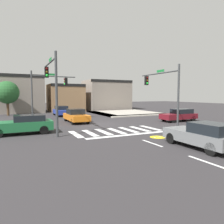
{
  "coord_description": "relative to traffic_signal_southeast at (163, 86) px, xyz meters",
  "views": [
    {
      "loc": [
        -7.82,
        -19.88,
        3.04
      ],
      "look_at": [
        1.38,
        -0.82,
        1.28
      ],
      "focal_mm": 33.02,
      "sensor_mm": 36.0,
      "label": 1
    }
  ],
  "objects": [
    {
      "name": "ground_plane",
      "position": [
        -5.31,
        3.96,
        -3.92
      ],
      "size": [
        120.0,
        120.0,
        0.0
      ],
      "primitive_type": "plane",
      "color": "#302D30"
    },
    {
      "name": "crosswalk_near",
      "position": [
        -5.31,
        -0.54,
        -3.91
      ],
      "size": [
        7.56,
        3.02,
        0.01
      ],
      "color": "silver",
      "rests_on": "ground_plane"
    },
    {
      "name": "lane_markings",
      "position": [
        -4.15,
        -7.47,
        -3.91
      ],
      "size": [
        6.8,
        18.75,
        0.01
      ],
      "color": "white",
      "rests_on": "ground_plane"
    },
    {
      "name": "bike_detector_marking",
      "position": [
        -3.82,
        -4.2,
        -3.91
      ],
      "size": [
        1.11,
        1.11,
        0.01
      ],
      "color": "yellow",
      "rests_on": "ground_plane"
    },
    {
      "name": "curb_corner_northeast",
      "position": [
        3.19,
        13.38,
        -3.84
      ],
      "size": [
        10.0,
        10.6,
        0.15
      ],
      "color": "#B2AA9E",
      "rests_on": "ground_plane"
    },
    {
      "name": "storefront_row",
      "position": [
        -2.76,
        22.98,
        -0.98
      ],
      "size": [
        24.06,
        6.53,
        6.36
      ],
      "color": "gray",
      "rests_on": "ground_plane"
    },
    {
      "name": "traffic_signal_southeast",
      "position": [
        0.0,
        0.0,
        0.0
      ],
      "size": [
        0.32,
        5.67,
        5.72
      ],
      "rotation": [
        0.0,
        0.0,
        1.57
      ],
      "color": "#383A3D",
      "rests_on": "ground_plane"
    },
    {
      "name": "traffic_signal_southwest",
      "position": [
        -10.3,
        0.9,
        0.29
      ],
      "size": [
        0.32,
        5.24,
        6.11
      ],
      "rotation": [
        0.0,
        0.0,
        1.57
      ],
      "color": "#383A3D",
      "rests_on": "ground_plane"
    },
    {
      "name": "traffic_signal_northwest",
      "position": [
        -9.29,
        9.69,
        0.05
      ],
      "size": [
        5.25,
        0.32,
        5.83
      ],
      "color": "#383A3D",
      "rests_on": "ground_plane"
    },
    {
      "name": "car_maroon",
      "position": [
        4.13,
        1.94,
        -3.18
      ],
      "size": [
        4.32,
        1.71,
        1.42
      ],
      "rotation": [
        0.0,
        0.0,
        3.14
      ],
      "color": "maroon",
      "rests_on": "ground_plane"
    },
    {
      "name": "car_blue",
      "position": [
        -6.77,
        14.22,
        -3.19
      ],
      "size": [
        1.8,
        4.21,
        1.45
      ],
      "rotation": [
        0.0,
        0.0,
        -1.57
      ],
      "color": "#23389E",
      "rests_on": "ground_plane"
    },
    {
      "name": "car_orange",
      "position": [
        -6.85,
        6.29,
        -3.18
      ],
      "size": [
        1.87,
        4.6,
        1.49
      ],
      "rotation": [
        0.0,
        0.0,
        -1.57
      ],
      "color": "orange",
      "rests_on": "ground_plane"
    },
    {
      "name": "car_gray",
      "position": [
        -3.48,
        -7.76,
        -3.15
      ],
      "size": [
        1.82,
        4.25,
        1.51
      ],
      "rotation": [
        0.0,
        0.0,
        1.57
      ],
      "color": "slate",
      "rests_on": "ground_plane"
    },
    {
      "name": "car_green",
      "position": [
        -12.46,
        1.36,
        -3.15
      ],
      "size": [
        4.57,
        1.91,
        1.48
      ],
      "rotation": [
        0.0,
        0.0,
        3.14
      ],
      "color": "#1E6638",
      "rests_on": "ground_plane"
    },
    {
      "name": "roadside_tree",
      "position": [
        -13.81,
        17.96,
        -0.54
      ],
      "size": [
        3.32,
        3.32,
        5.06
      ],
      "color": "#4C3823",
      "rests_on": "ground_plane"
    }
  ]
}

